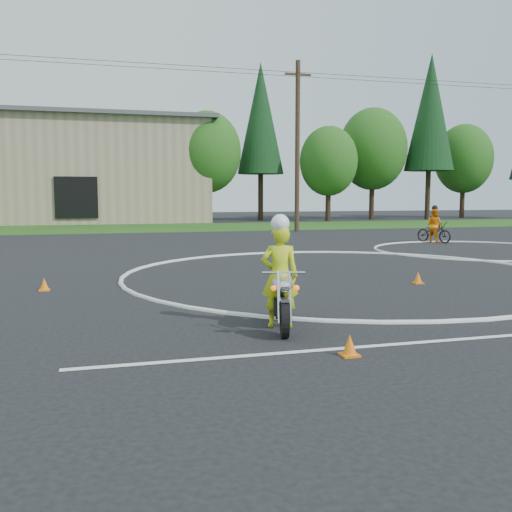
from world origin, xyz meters
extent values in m
plane|color=black|center=(0.00, 0.00, 0.00)|extent=(120.00, 120.00, 0.00)
cube|color=#1E4714|center=(0.00, 27.00, 0.01)|extent=(120.00, 10.00, 0.02)
torus|color=silver|center=(0.00, 3.00, 0.01)|extent=(12.12, 12.12, 0.12)
torus|color=silver|center=(8.00, 8.00, 0.01)|extent=(8.10, 8.10, 0.10)
cube|color=silver|center=(-3.00, -4.00, 0.01)|extent=(8.00, 0.12, 0.01)
cylinder|color=black|center=(-3.75, -3.17, 0.29)|extent=(0.25, 0.59, 0.58)
cylinder|color=black|center=(-3.43, -1.86, 0.29)|extent=(0.25, 0.59, 0.58)
cube|color=black|center=(-3.58, -2.47, 0.39)|extent=(0.39, 0.58, 0.29)
ellipsoid|color=#ACABB0|center=(-3.62, -2.66, 0.75)|extent=(0.49, 0.68, 0.27)
cube|color=black|center=(-3.51, -2.19, 0.71)|extent=(0.38, 0.62, 0.10)
cylinder|color=white|center=(-3.82, -3.08, 0.63)|extent=(0.12, 0.35, 0.78)
cylinder|color=silver|center=(-3.65, -3.12, 0.63)|extent=(0.12, 0.35, 0.78)
cube|color=white|center=(-3.75, -3.19, 0.60)|extent=(0.18, 0.24, 0.05)
cylinder|color=silver|center=(-3.69, -2.94, 0.98)|extent=(0.66, 0.20, 0.03)
sphere|color=white|center=(-3.77, -3.27, 0.82)|extent=(0.17, 0.17, 0.17)
sphere|color=#FF580C|center=(-3.94, -3.21, 0.79)|extent=(0.09, 0.09, 0.09)
sphere|color=#FF560C|center=(-3.60, -3.29, 0.79)|extent=(0.09, 0.09, 0.09)
cylinder|color=silver|center=(-3.33, -2.13, 0.29)|extent=(0.26, 0.77, 0.08)
imported|color=#C4D816|center=(-3.59, -2.42, 0.85)|extent=(0.70, 0.55, 1.71)
sphere|color=white|center=(-3.60, -2.46, 1.73)|extent=(0.31, 0.31, 0.31)
imported|color=black|center=(8.47, 11.81, 0.47)|extent=(1.25, 1.90, 0.94)
imported|color=orange|center=(8.47, 11.81, 0.78)|extent=(0.84, 0.93, 1.57)
sphere|color=black|center=(8.47, 11.81, 1.59)|extent=(0.27, 0.27, 0.27)
cone|color=orange|center=(-7.72, 2.42, 0.15)|extent=(0.22, 0.22, 0.30)
cube|color=orange|center=(-7.72, 2.42, 0.01)|extent=(0.24, 0.24, 0.03)
cone|color=orange|center=(-3.20, -4.36, 0.15)|extent=(0.22, 0.22, 0.30)
cube|color=orange|center=(-3.20, -4.36, 0.01)|extent=(0.24, 0.24, 0.03)
cone|color=orange|center=(1.14, 1.07, 0.15)|extent=(0.22, 0.22, 0.30)
cube|color=orange|center=(1.14, 1.07, 0.01)|extent=(0.24, 0.24, 0.03)
cube|color=black|center=(-8.00, 31.90, 2.00)|extent=(3.00, 0.16, 3.00)
cylinder|color=#382619|center=(2.00, 34.00, 1.62)|extent=(0.44, 0.44, 3.24)
ellipsoid|color=#1E5116|center=(2.00, 34.00, 5.58)|extent=(5.40, 5.40, 6.48)
cylinder|color=#382619|center=(7.00, 36.00, 1.98)|extent=(0.44, 0.44, 3.96)
cone|color=black|center=(7.00, 36.00, 8.63)|extent=(3.96, 3.96, 9.35)
cylinder|color=#382619|center=(12.00, 33.00, 1.44)|extent=(0.44, 0.44, 2.88)
ellipsoid|color=#1E5116|center=(12.00, 33.00, 4.96)|extent=(4.80, 4.80, 5.76)
cylinder|color=#382619|center=(17.00, 35.00, 1.80)|extent=(0.44, 0.44, 3.60)
ellipsoid|color=#1E5116|center=(17.00, 35.00, 6.20)|extent=(6.00, 6.00, 7.20)
cylinder|color=#382619|center=(22.00, 34.00, 2.16)|extent=(0.44, 0.44, 4.32)
cone|color=black|center=(22.00, 34.00, 9.42)|extent=(4.32, 4.32, 10.20)
cylinder|color=#382619|center=(27.00, 36.00, 1.62)|extent=(0.44, 0.44, 3.24)
ellipsoid|color=#1E5116|center=(27.00, 36.00, 5.58)|extent=(5.40, 5.40, 6.48)
cylinder|color=#382619|center=(-2.00, 35.00, 1.44)|extent=(0.44, 0.44, 2.88)
ellipsoid|color=#1E5116|center=(-2.00, 35.00, 4.96)|extent=(4.80, 4.80, 5.76)
cylinder|color=#473321|center=(5.00, 21.00, 5.00)|extent=(0.28, 0.28, 10.00)
cube|color=#473321|center=(5.00, 21.00, 9.20)|extent=(1.60, 0.12, 0.12)
cylinder|color=black|center=(-5.00, 20.45, 9.20)|extent=(20.00, 0.02, 0.02)
cylinder|color=black|center=(-5.00, 21.55, 9.20)|extent=(20.00, 0.02, 0.02)
cylinder|color=black|center=(15.00, 20.45, 9.20)|extent=(20.00, 0.02, 0.02)
cylinder|color=black|center=(15.00, 21.55, 9.20)|extent=(20.00, 0.02, 0.02)
camera|label=1|loc=(-6.46, -11.36, 2.20)|focal=40.00mm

